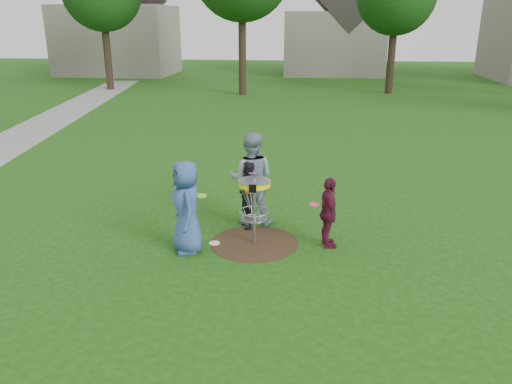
# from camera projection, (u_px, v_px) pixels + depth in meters

# --- Properties ---
(ground) EXTENTS (100.00, 100.00, 0.00)m
(ground) POSITION_uv_depth(u_px,v_px,m) (254.00, 243.00, 10.17)
(ground) COLOR #19470F
(ground) RESTS_ON ground
(dirt_patch) EXTENTS (1.80, 1.80, 0.01)m
(dirt_patch) POSITION_uv_depth(u_px,v_px,m) (254.00, 243.00, 10.16)
(dirt_patch) COLOR #47331E
(dirt_patch) RESTS_ON ground
(concrete_path) EXTENTS (7.75, 39.92, 0.02)m
(concrete_path) POSITION_uv_depth(u_px,v_px,m) (12.00, 142.00, 18.65)
(concrete_path) COLOR #9E9E99
(concrete_path) RESTS_ON ground
(player_blue) EXTENTS (0.88, 1.05, 1.83)m
(player_blue) POSITION_uv_depth(u_px,v_px,m) (187.00, 207.00, 9.54)
(player_blue) COLOR #375498
(player_blue) RESTS_ON ground
(player_black) EXTENTS (0.53, 0.64, 1.51)m
(player_black) POSITION_uv_depth(u_px,v_px,m) (247.00, 195.00, 10.69)
(player_black) COLOR black
(player_black) RESTS_ON ground
(player_grey) EXTENTS (1.02, 0.81, 2.07)m
(player_grey) POSITION_uv_depth(u_px,v_px,m) (251.00, 179.00, 10.88)
(player_grey) COLOR #7E8FA2
(player_grey) RESTS_ON ground
(player_maroon) EXTENTS (0.52, 0.89, 1.43)m
(player_maroon) POSITION_uv_depth(u_px,v_px,m) (329.00, 213.00, 9.80)
(player_maroon) COLOR maroon
(player_maroon) RESTS_ON ground
(disc_on_grass) EXTENTS (0.22, 0.22, 0.02)m
(disc_on_grass) POSITION_uv_depth(u_px,v_px,m) (214.00, 243.00, 10.14)
(disc_on_grass) COLOR white
(disc_on_grass) RESTS_ON ground
(disc_golf_basket) EXTENTS (0.66, 0.67, 1.38)m
(disc_golf_basket) POSITION_uv_depth(u_px,v_px,m) (254.00, 196.00, 9.83)
(disc_golf_basket) COLOR #9EA0A5
(disc_golf_basket) RESTS_ON ground
(held_discs) EXTENTS (2.40, 1.41, 0.41)m
(held_discs) POSITION_uv_depth(u_px,v_px,m) (254.00, 191.00, 10.06)
(held_discs) COLOR #93FF1C
(held_discs) RESTS_ON ground
(house_row) EXTENTS (44.50, 10.65, 11.62)m
(house_row) POSITION_uv_depth(u_px,v_px,m) (358.00, 23.00, 39.46)
(house_row) COLOR gray
(house_row) RESTS_ON ground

